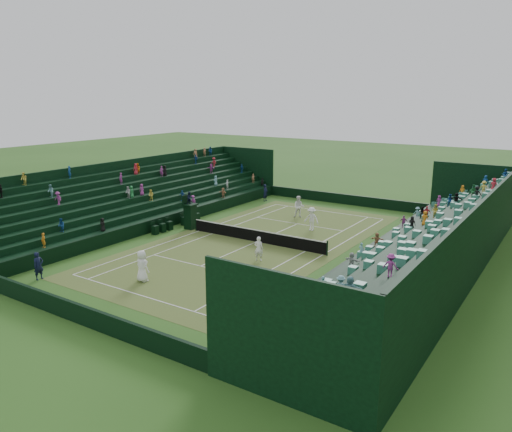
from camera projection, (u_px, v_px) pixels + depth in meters
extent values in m
plane|color=#2C571B|center=(256.00, 242.00, 36.95)|extent=(160.00, 160.00, 0.00)
cube|color=#396C24|center=(256.00, 242.00, 36.95)|extent=(12.97, 26.77, 0.01)
cube|color=black|center=(344.00, 199.00, 49.70)|extent=(17.17, 0.20, 1.00)
cube|color=black|center=(74.00, 312.00, 23.96)|extent=(17.17, 0.20, 1.00)
cube|color=black|center=(365.00, 256.00, 32.28)|extent=(0.20, 31.77, 1.00)
cube|color=black|center=(171.00, 220.00, 41.38)|extent=(0.20, 31.77, 1.00)
cube|color=black|center=(373.00, 257.00, 32.02)|extent=(0.80, 32.00, 1.00)
cube|color=black|center=(385.00, 256.00, 31.53)|extent=(0.80, 32.00, 1.45)
cube|color=black|center=(398.00, 255.00, 31.05)|extent=(0.80, 32.00, 1.90)
cube|color=black|center=(411.00, 253.00, 30.57)|extent=(0.80, 32.00, 2.35)
cube|color=black|center=(424.00, 252.00, 30.09)|extent=(0.80, 32.00, 2.80)
cube|color=black|center=(438.00, 251.00, 29.60)|extent=(0.80, 32.00, 3.25)
cube|color=black|center=(453.00, 249.00, 29.12)|extent=(0.80, 32.00, 3.70)
cube|color=black|center=(467.00, 248.00, 28.64)|extent=(0.80, 32.00, 4.15)
cube|color=black|center=(477.00, 243.00, 28.28)|extent=(0.20, 32.00, 4.90)
cube|color=black|center=(166.00, 219.00, 41.65)|extent=(0.80, 32.00, 1.00)
cube|color=black|center=(159.00, 215.00, 42.02)|extent=(0.80, 32.00, 1.45)
cube|color=black|center=(152.00, 212.00, 42.40)|extent=(0.80, 32.00, 1.90)
cube|color=black|center=(145.00, 208.00, 42.77)|extent=(0.80, 32.00, 2.35)
cube|color=black|center=(139.00, 204.00, 43.15)|extent=(0.80, 32.00, 2.80)
cube|color=black|center=(132.00, 201.00, 43.52)|extent=(0.80, 32.00, 3.25)
cube|color=black|center=(126.00, 197.00, 43.90)|extent=(0.80, 32.00, 3.70)
cube|color=black|center=(119.00, 194.00, 44.27)|extent=(0.80, 32.00, 4.15)
cube|color=black|center=(115.00, 189.00, 44.45)|extent=(0.20, 32.00, 4.90)
cylinder|color=black|center=(196.00, 224.00, 39.92)|extent=(0.10, 0.10, 1.06)
cylinder|color=black|center=(327.00, 248.00, 33.72)|extent=(0.10, 0.10, 1.06)
cube|color=black|center=(256.00, 236.00, 36.84)|extent=(11.57, 0.02, 0.86)
cube|color=white|center=(256.00, 230.00, 36.73)|extent=(11.57, 0.04, 0.07)
cube|color=black|center=(190.00, 217.00, 40.40)|extent=(0.76, 0.76, 1.96)
cube|color=black|center=(190.00, 205.00, 40.15)|extent=(0.98, 0.98, 0.11)
cube|color=black|center=(186.00, 199.00, 40.27)|extent=(0.09, 0.98, 0.76)
imported|color=black|center=(190.00, 198.00, 40.02)|extent=(0.53, 0.59, 1.01)
cube|color=black|center=(155.00, 230.00, 38.94)|extent=(0.44, 0.44, 0.70)
cube|color=black|center=(153.00, 224.00, 38.95)|extent=(0.05, 0.44, 0.44)
cube|color=black|center=(162.00, 228.00, 39.59)|extent=(0.44, 0.44, 0.70)
cube|color=black|center=(160.00, 222.00, 39.60)|extent=(0.05, 0.44, 0.44)
cube|color=black|center=(169.00, 226.00, 40.24)|extent=(0.44, 0.44, 0.70)
cube|color=black|center=(167.00, 220.00, 40.25)|extent=(0.05, 0.44, 0.44)
cube|color=black|center=(184.00, 221.00, 41.69)|extent=(0.44, 0.44, 0.70)
cube|color=black|center=(182.00, 216.00, 41.71)|extent=(0.05, 0.44, 0.44)
cube|color=black|center=(191.00, 219.00, 42.34)|extent=(0.44, 0.44, 0.70)
cube|color=black|center=(188.00, 214.00, 42.36)|extent=(0.05, 0.44, 0.44)
cube|color=black|center=(197.00, 217.00, 42.99)|extent=(0.44, 0.44, 0.70)
cube|color=black|center=(195.00, 212.00, 43.00)|extent=(0.05, 0.44, 0.44)
imported|color=white|center=(142.00, 266.00, 29.00)|extent=(0.98, 0.69, 1.90)
imported|color=white|center=(259.00, 249.00, 32.64)|extent=(0.70, 0.55, 1.66)
imported|color=white|center=(299.00, 207.00, 44.18)|extent=(1.16, 1.06, 1.93)
imported|color=white|center=(312.00, 219.00, 39.92)|extent=(1.27, 0.77, 1.91)
imported|color=black|center=(265.00, 193.00, 50.95)|extent=(0.42, 0.64, 1.74)
imported|color=black|center=(38.00, 266.00, 29.35)|extent=(0.42, 0.62, 1.68)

